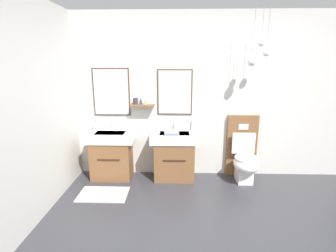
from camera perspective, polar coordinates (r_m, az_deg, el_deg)
wall_back at (r=4.06m, az=8.92°, el=6.52°), size 4.43×0.54×2.54m
bath_mat at (r=3.79m, az=-14.33°, el=-14.64°), size 0.68×0.44×0.01m
vanity_sink_left at (r=4.13m, az=-12.51°, el=-6.10°), size 0.73×0.45×0.75m
tap_on_left_sink at (r=4.16m, az=-12.30°, el=0.15°), size 0.03×0.13×0.11m
vanity_sink_right at (r=4.01m, az=1.43°, el=-6.39°), size 0.73×0.45×0.75m
tap_on_right_sink at (r=4.03m, az=1.48°, el=0.05°), size 0.03×0.13×0.11m
toilet at (r=4.14m, az=16.63°, el=-6.61°), size 0.48×0.63×1.00m
toothbrush_cup at (r=4.22m, az=-16.08°, el=-0.05°), size 0.07×0.07×0.20m
soap_dispenser at (r=4.04m, az=5.67°, el=0.26°), size 0.06×0.06×0.21m
folded_hand_towel at (r=3.77m, az=0.85°, el=-1.70°), size 0.22×0.16×0.04m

